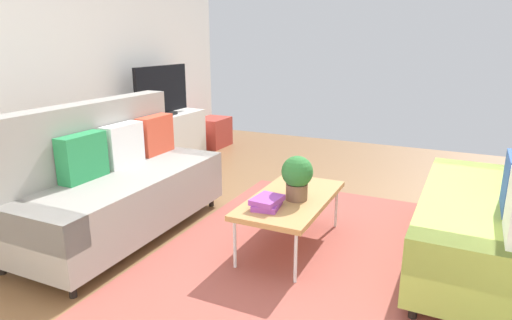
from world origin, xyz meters
TOP-DOWN VIEW (x-y plane):
  - ground_plane at (0.00, 0.00)m, footprint 7.68×7.68m
  - wall_far at (0.00, 2.80)m, footprint 6.40×0.12m
  - area_rug at (-0.09, -0.14)m, footprint 2.90×2.20m
  - couch_beige at (-0.42, 1.48)m, footprint 1.91×0.86m
  - couch_green at (0.25, -1.36)m, footprint 1.91×0.87m
  - coffee_table at (-0.04, 0.06)m, footprint 1.10×0.56m
  - tv_console at (1.51, 2.46)m, footprint 1.40×0.44m
  - tv at (1.51, 2.44)m, footprint 1.00×0.20m
  - storage_trunk at (2.61, 2.36)m, footprint 0.52×0.40m
  - potted_plant at (-0.07, 0.01)m, footprint 0.24×0.24m
  - table_book_0 at (-0.32, 0.14)m, footprint 0.26×0.21m
  - table_book_1 at (-0.32, 0.14)m, footprint 0.25×0.20m
  - vase_0 at (0.93, 2.51)m, footprint 0.13×0.13m
  - bottle_0 at (1.12, 2.42)m, footprint 0.05×0.05m
  - bottle_1 at (1.22, 2.42)m, footprint 0.06×0.06m
  - bottle_2 at (1.33, 2.42)m, footprint 0.04×0.04m

SIDE VIEW (x-z plane):
  - ground_plane at x=0.00m, z-range 0.00..0.00m
  - area_rug at x=-0.09m, z-range 0.00..0.01m
  - storage_trunk at x=2.61m, z-range 0.00..0.44m
  - tv_console at x=1.51m, z-range 0.00..0.64m
  - coffee_table at x=-0.04m, z-range 0.18..0.60m
  - table_book_0 at x=-0.32m, z-range 0.42..0.46m
  - couch_green at x=0.25m, z-range -0.10..1.00m
  - couch_beige at x=-0.42m, z-range -0.10..1.00m
  - table_book_1 at x=-0.32m, z-range 0.46..0.50m
  - potted_plant at x=-0.07m, z-range 0.44..0.78m
  - bottle_2 at x=1.33m, z-range 0.64..0.79m
  - bottle_0 at x=1.12m, z-range 0.64..0.81m
  - vase_0 at x=0.93m, z-range 0.64..0.83m
  - bottle_1 at x=1.22m, z-range 0.64..0.86m
  - tv at x=1.51m, z-range 0.63..1.27m
  - wall_far at x=0.00m, z-range 0.00..2.90m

